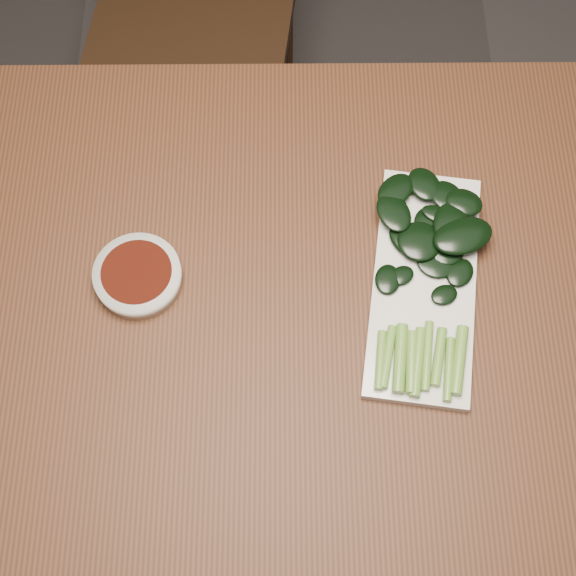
{
  "coord_description": "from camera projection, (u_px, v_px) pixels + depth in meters",
  "views": [
    {
      "loc": [
        -0.0,
        -0.4,
        1.73
      ],
      "look_at": [
        0.0,
        0.02,
        0.76
      ],
      "focal_mm": 50.0,
      "sensor_mm": 36.0,
      "label": 1
    }
  ],
  "objects": [
    {
      "name": "ground",
      "position": [
        287.0,
        438.0,
        1.74
      ],
      "size": [
        6.0,
        6.0,
        0.0
      ],
      "primitive_type": "plane",
      "color": "#322F2F",
      "rests_on": "ground"
    },
    {
      "name": "serving_plate",
      "position": [
        424.0,
        284.0,
        1.06
      ],
      "size": [
        0.18,
        0.35,
        0.01
      ],
      "rotation": [
        0.0,
        0.0,
        -0.14
      ],
      "color": "beige",
      "rests_on": "table"
    },
    {
      "name": "table",
      "position": [
        287.0,
        326.0,
        1.12
      ],
      "size": [
        1.4,
        0.8,
        0.75
      ],
      "color": "#402212",
      "rests_on": "ground"
    },
    {
      "name": "gai_lan",
      "position": [
        431.0,
        261.0,
        1.05
      ],
      "size": [
        0.17,
        0.34,
        0.03
      ],
      "color": "#5E8F31",
      "rests_on": "serving_plate"
    },
    {
      "name": "sauce_bowl",
      "position": [
        138.0,
        276.0,
        1.06
      ],
      "size": [
        0.12,
        0.12,
        0.03
      ],
      "color": "beige",
      "rests_on": "table"
    }
  ]
}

